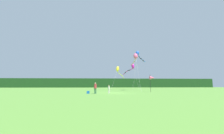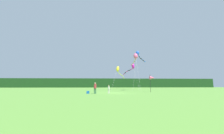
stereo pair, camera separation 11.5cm
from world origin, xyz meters
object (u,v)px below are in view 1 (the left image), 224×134
object	(u,v)px
kite_magenta	(132,67)
kite_yellow	(118,70)
banner_flag_pole	(152,78)
kite_blue	(138,54)
person_child	(109,89)
kite_rainbow	(135,57)
cooler_box	(88,92)
person_adult	(95,87)

from	to	relation	value
kite_magenta	kite_yellow	size ratio (longest dim) A/B	0.82
kite_magenta	kite_yellow	world-z (taller)	kite_magenta
banner_flag_pole	kite_blue	size ratio (longest dim) A/B	0.33
person_child	kite_rainbow	xyz separation A→B (m)	(6.37, 8.44, 6.81)
cooler_box	kite_blue	xyz separation A→B (m)	(10.85, 11.42, 8.54)
person_adult	person_child	distance (m)	2.21
cooler_box	person_child	bearing A→B (deg)	6.42
kite_rainbow	kite_blue	bearing A→B (deg)	62.99
person_adult	kite_magenta	world-z (taller)	kite_magenta
kite_blue	kite_rainbow	world-z (taller)	kite_blue
banner_flag_pole	kite_rainbow	world-z (taller)	kite_rainbow
kite_blue	person_child	bearing A→B (deg)	-124.85
person_child	banner_flag_pole	xyz separation A→B (m)	(8.11, 3.24, 1.87)
person_adult	kite_blue	bearing A→B (deg)	50.45
cooler_box	kite_magenta	bearing A→B (deg)	59.48
person_child	banner_flag_pole	size ratio (longest dim) A/B	0.40
person_adult	cooler_box	bearing A→B (deg)	159.08
cooler_box	kite_rainbow	distance (m)	14.88
cooler_box	kite_rainbow	world-z (taller)	kite_rainbow
kite_blue	kite_yellow	bearing A→B (deg)	128.42
person_adult	kite_yellow	xyz separation A→B (m)	(5.52, 17.20, 4.43)
cooler_box	banner_flag_pole	size ratio (longest dim) A/B	0.13
kite_magenta	kite_rainbow	bearing A→B (deg)	-97.58
kite_magenta	kite_yellow	bearing A→B (deg)	-160.35
person_adult	kite_yellow	distance (m)	18.60
kite_magenta	person_adult	bearing A→B (deg)	-117.42
cooler_box	person_adult	bearing A→B (deg)	-20.92
banner_flag_pole	kite_rainbow	bearing A→B (deg)	108.56
person_adult	banner_flag_pole	size ratio (longest dim) A/B	0.52
kite_yellow	kite_blue	distance (m)	7.64
banner_flag_pole	kite_yellow	xyz separation A→B (m)	(-4.66, 13.19, 2.79)
person_adult	kite_blue	xyz separation A→B (m)	(9.77, 11.83, 7.81)
cooler_box	kite_rainbow	bearing A→B (deg)	42.76
kite_blue	kite_rainbow	xyz separation A→B (m)	(-1.34, -2.63, -1.23)
person_adult	banner_flag_pole	xyz separation A→B (m)	(10.18, 4.01, 1.65)
cooler_box	kite_yellow	distance (m)	18.76
banner_flag_pole	person_adult	bearing A→B (deg)	-158.50
kite_magenta	kite_rainbow	size ratio (longest dim) A/B	0.98
person_adult	person_child	size ratio (longest dim) A/B	1.32
cooler_box	banner_flag_pole	world-z (taller)	banner_flag_pole
person_adult	kite_rainbow	xyz separation A→B (m)	(8.43, 9.21, 6.59)
cooler_box	kite_blue	size ratio (longest dim) A/B	0.04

